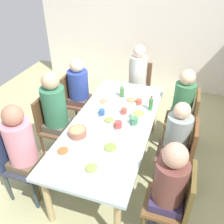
{
  "coord_description": "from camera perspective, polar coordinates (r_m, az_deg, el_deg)",
  "views": [
    {
      "loc": [
        2.2,
        0.73,
        2.43
      ],
      "look_at": [
        0.0,
        0.0,
        0.88
      ],
      "focal_mm": 38.54,
      "sensor_mm": 36.0,
      "label": 1
    }
  ],
  "objects": [
    {
      "name": "ground_plane",
      "position": [
        3.35,
        0.0,
        -12.53
      ],
      "size": [
        6.03,
        6.03,
        0.0
      ],
      "primitive_type": "plane",
      "color": "tan"
    },
    {
      "name": "wall_left",
      "position": [
        4.95,
        9.99,
        20.21
      ],
      "size": [
        0.12,
        4.72,
        2.6
      ],
      "primitive_type": "cube",
      "color": "white",
      "rests_on": "ground_plane"
    },
    {
      "name": "dining_table",
      "position": [
        2.92,
        0.0,
        -3.64
      ],
      "size": [
        2.11,
        0.94,
        0.73
      ],
      "color": "silver",
      "rests_on": "ground_plane"
    },
    {
      "name": "chair_0",
      "position": [
        3.82,
        -8.81,
        3.27
      ],
      "size": [
        0.4,
        0.4,
        0.9
      ],
      "color": "brown",
      "rests_on": "ground_plane"
    },
    {
      "name": "person_0",
      "position": [
        3.69,
        -7.79,
        5.63
      ],
      "size": [
        0.31,
        0.31,
        1.17
      ],
      "color": "brown",
      "rests_on": "ground_plane"
    },
    {
      "name": "chair_1",
      "position": [
        2.92,
        16.21,
        -8.88
      ],
      "size": [
        0.4,
        0.4,
        0.9
      ],
      "color": "brown",
      "rests_on": "ground_plane"
    },
    {
      "name": "person_1",
      "position": [
        2.81,
        14.86,
        -6.05
      ],
      "size": [
        0.3,
        0.3,
        1.14
      ],
      "color": "#545241",
      "rests_on": "ground_plane"
    },
    {
      "name": "chair_2",
      "position": [
        3.48,
        17.15,
        -1.29
      ],
      "size": [
        0.4,
        0.4,
        0.9
      ],
      "color": "brown",
      "rests_on": "ground_plane"
    },
    {
      "name": "person_2",
      "position": [
        3.37,
        16.18,
        1.83
      ],
      "size": [
        0.3,
        0.3,
        1.21
      ],
      "color": "#363153",
      "rests_on": "ground_plane"
    },
    {
      "name": "chair_3",
      "position": [
        4.17,
        6.24,
        6.28
      ],
      "size": [
        0.4,
        0.4,
        0.9
      ],
      "color": "brown",
      "rests_on": "ground_plane"
    },
    {
      "name": "person_3",
      "position": [
        3.99,
        6.14,
        8.52
      ],
      "size": [
        0.3,
        0.3,
        1.24
      ],
      "color": "#48373C",
      "rests_on": "ground_plane"
    },
    {
      "name": "chair_4",
      "position": [
        2.89,
        -21.13,
        -10.49
      ],
      "size": [
        0.4,
        0.4,
        0.9
      ],
      "color": "#333645",
      "rests_on": "ground_plane"
    },
    {
      "name": "person_4",
      "position": [
        2.7,
        -20.57,
        -7.58
      ],
      "size": [
        0.3,
        0.3,
        1.23
      ],
      "color": "brown",
      "rests_on": "ground_plane"
    },
    {
      "name": "chair_5",
      "position": [
        2.43,
        14.78,
        -19.79
      ],
      "size": [
        0.4,
        0.4,
        0.9
      ],
      "color": "brown",
      "rests_on": "ground_plane"
    },
    {
      "name": "person_5",
      "position": [
        2.28,
        13.14,
        -16.43
      ],
      "size": [
        0.3,
        0.3,
        1.17
      ],
      "color": "#37314C",
      "rests_on": "ground_plane"
    },
    {
      "name": "chair_6",
      "position": [
        3.31,
        -14.07,
        -2.68
      ],
      "size": [
        0.4,
        0.4,
        0.9
      ],
      "color": "brown",
      "rests_on": "ground_plane"
    },
    {
      "name": "person_6",
      "position": [
        3.13,
        -13.28,
        0.65
      ],
      "size": [
        0.3,
        0.3,
        1.27
      ],
      "color": "brown",
      "rests_on": "ground_plane"
    },
    {
      "name": "plate_0",
      "position": [
        3.24,
        -2.05,
        2.42
      ],
      "size": [
        0.2,
        0.2,
        0.04
      ],
      "color": "white",
      "rests_on": "dining_table"
    },
    {
      "name": "plate_1",
      "position": [
        2.51,
        -0.39,
        -8.51
      ],
      "size": [
        0.25,
        0.25,
        0.04
      ],
      "color": "white",
      "rests_on": "dining_table"
    },
    {
      "name": "plate_2",
      "position": [
        2.52,
        -11.55,
        -9.15
      ],
      "size": [
        0.21,
        0.21,
        0.04
      ],
      "color": "silver",
      "rests_on": "dining_table"
    },
    {
      "name": "plate_3",
      "position": [
        3.28,
        4.53,
        2.75
      ],
      "size": [
        0.23,
        0.23,
        0.04
      ],
      "color": "silver",
      "rests_on": "dining_table"
    },
    {
      "name": "plate_4",
      "position": [
        2.88,
        -0.66,
        -2.06
      ],
      "size": [
        0.22,
        0.22,
        0.04
      ],
      "color": "silver",
      "rests_on": "dining_table"
    },
    {
      "name": "plate_5",
      "position": [
        2.31,
        -4.95,
        -13.26
      ],
      "size": [
        0.22,
        0.22,
        0.04
      ],
      "color": "silver",
      "rests_on": "dining_table"
    },
    {
      "name": "bowl_0",
      "position": [
        2.93,
        6.33,
        -0.8
      ],
      "size": [
        0.18,
        0.18,
        0.09
      ],
      "color": "beige",
      "rests_on": "dining_table"
    },
    {
      "name": "bowl_1",
      "position": [
        2.68,
        -8.19,
        -4.62
      ],
      "size": [
        0.2,
        0.2,
        0.1
      ],
      "color": "#9B5D48",
      "rests_on": "dining_table"
    },
    {
      "name": "cup_0",
      "position": [
        3.22,
        6.39,
        2.42
      ],
      "size": [
        0.11,
        0.08,
        0.07
      ],
      "color": "#CD513E",
      "rests_on": "dining_table"
    },
    {
      "name": "cup_1",
      "position": [
        2.77,
        1.46,
        -3.01
      ],
      "size": [
        0.12,
        0.09,
        0.08
      ],
      "color": "#C44240",
      "rests_on": "dining_table"
    },
    {
      "name": "cup_2",
      "position": [
        2.84,
        5.22,
        -2.1
      ],
      "size": [
        0.13,
        0.09,
        0.08
      ],
      "color": "#45825C",
      "rests_on": "dining_table"
    },
    {
      "name": "cup_3",
      "position": [
        2.99,
        -2.45,
        -0.07
      ],
      "size": [
        0.11,
        0.07,
        0.07
      ],
      "color": "#325995",
      "rests_on": "dining_table"
    },
    {
      "name": "cup_4",
      "position": [
        3.01,
        2.82,
        0.22
      ],
      "size": [
        0.11,
        0.07,
        0.07
      ],
      "color": "#C44A3B",
      "rests_on": "dining_table"
    },
    {
      "name": "bottle_0",
      "position": [
        3.35,
        2.44,
        4.95
      ],
      "size": [
        0.06,
        0.06,
        0.19
      ],
      "color": "#497C3B",
      "rests_on": "dining_table"
    },
    {
      "name": "bottle_1",
      "position": [
        3.09,
        9.21,
        2.01
      ],
      "size": [
        0.05,
        0.05,
        0.2
      ],
      "color": "#42843B",
      "rests_on": "dining_table"
    }
  ]
}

